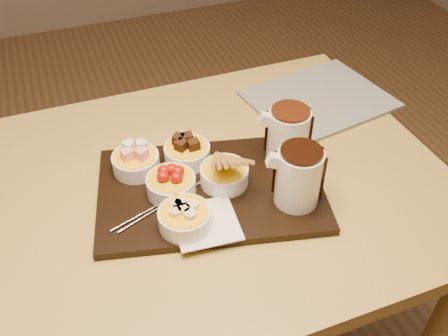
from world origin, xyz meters
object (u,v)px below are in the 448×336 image
object	(u,v)px
serving_board	(211,190)
pitcher_milk_chocolate	(288,136)
dining_table	(171,223)
bowl_strawberries	(171,185)
pitcher_dark_chocolate	(298,177)
newspaper	(319,99)

from	to	relation	value
serving_board	pitcher_milk_chocolate	bearing A→B (deg)	21.80
dining_table	bowl_strawberries	xyz separation A→B (m)	(0.00, -0.02, 0.14)
dining_table	pitcher_dark_chocolate	size ratio (longest dim) A/B	9.91
pitcher_dark_chocolate	newspaper	world-z (taller)	pitcher_dark_chocolate
dining_table	newspaper	xyz separation A→B (m)	(0.46, 0.18, 0.10)
serving_board	dining_table	bearing A→B (deg)	167.86
serving_board	pitcher_milk_chocolate	size ratio (longest dim) A/B	3.80
dining_table	serving_board	distance (m)	0.14
bowl_strawberries	pitcher_dark_chocolate	distance (m)	0.25
dining_table	serving_board	bearing A→B (deg)	-25.43
serving_board	pitcher_dark_chocolate	distance (m)	0.19
serving_board	pitcher_dark_chocolate	size ratio (longest dim) A/B	3.80
pitcher_dark_chocolate	pitcher_milk_chocolate	xyz separation A→B (m)	(0.04, 0.12, 0.00)
serving_board	pitcher_dark_chocolate	xyz separation A→B (m)	(0.15, -0.10, 0.07)
dining_table	bowl_strawberries	bearing A→B (deg)	-85.46
serving_board	bowl_strawberries	distance (m)	0.08
pitcher_milk_chocolate	newspaper	distance (m)	0.28
dining_table	serving_board	size ratio (longest dim) A/B	2.61
pitcher_dark_chocolate	pitcher_milk_chocolate	size ratio (longest dim) A/B	1.00
dining_table	serving_board	world-z (taller)	serving_board
serving_board	bowl_strawberries	xyz separation A→B (m)	(-0.08, 0.01, 0.03)
pitcher_milk_chocolate	newspaper	xyz separation A→B (m)	(0.19, 0.19, -0.07)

